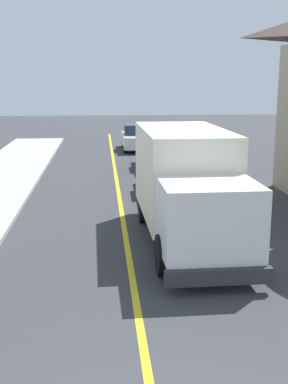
% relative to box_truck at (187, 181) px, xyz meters
% --- Properties ---
extents(centre_line_yellow, '(0.16, 56.00, 0.01)m').
position_rel_box_truck_xyz_m(centre_line_yellow, '(-1.76, 0.74, -1.76)').
color(centre_line_yellow, gold).
rests_on(centre_line_yellow, ground).
extents(box_truck, '(2.52, 7.22, 3.20)m').
position_rel_box_truck_xyz_m(box_truck, '(0.00, 0.00, 0.00)').
color(box_truck, '#F2EDCC').
rests_on(box_truck, ground).
extents(parked_car_near, '(1.89, 4.44, 1.67)m').
position_rel_box_truck_xyz_m(parked_car_near, '(0.23, 6.19, -0.97)').
color(parked_car_near, '#4C564C').
rests_on(parked_car_near, ground).
extents(parked_car_mid, '(1.83, 4.41, 1.67)m').
position_rel_box_truck_xyz_m(parked_car_mid, '(0.50, 11.97, -0.97)').
color(parked_car_mid, '#2D4793').
rests_on(parked_car_mid, ground).
extents(parked_car_far, '(1.81, 4.40, 1.67)m').
position_rel_box_truck_xyz_m(parked_car_far, '(-0.12, 18.95, -0.97)').
color(parked_car_far, silver).
rests_on(parked_car_far, ground).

